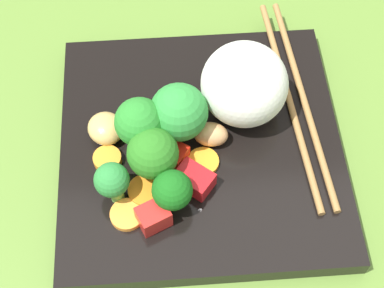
{
  "coord_description": "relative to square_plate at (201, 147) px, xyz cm",
  "views": [
    {
      "loc": [
        3.24,
        28.14,
        47.83
      ],
      "look_at": [
        0.93,
        1.42,
        3.9
      ],
      "focal_mm": 55.12,
      "sensor_mm": 36.0,
      "label": 1
    }
  ],
  "objects": [
    {
      "name": "carrot_slice_4",
      "position": [
        8.51,
        1.36,
        1.33
      ],
      "size": [
        2.92,
        2.92,
        0.77
      ],
      "primitive_type": "cylinder",
      "rotation": [
        0.0,
        0.0,
        0.17
      ],
      "color": "orange",
      "rests_on": "square_plate"
    },
    {
      "name": "square_plate",
      "position": [
        0.0,
        0.0,
        0.0
      ],
      "size": [
        26.01,
        26.01,
        1.9
      ],
      "primitive_type": "cube",
      "rotation": [
        0.0,
        0.0,
        -0.01
      ],
      "color": "black",
      "rests_on": "ground_plane"
    },
    {
      "name": "ground_plane",
      "position": [
        0.0,
        0.0,
        -1.95
      ],
      "size": [
        110.0,
        110.0,
        2.0
      ],
      "primitive_type": "cube",
      "color": "#5A8030"
    },
    {
      "name": "broccoli_floret_4",
      "position": [
        5.34,
        0.17,
        4.68
      ],
      "size": [
        4.36,
        4.36,
        6.14
      ],
      "color": "#55923C",
      "rests_on": "square_plate"
    },
    {
      "name": "carrot_slice_2",
      "position": [
        4.46,
        -3.42,
        1.16
      ],
      "size": [
        3.09,
        3.09,
        0.42
      ],
      "primitive_type": "cylinder",
      "rotation": [
        0.0,
        0.0,
        5.9
      ],
      "color": "orange",
      "rests_on": "square_plate"
    },
    {
      "name": "carrot_slice_3",
      "position": [
        6.93,
        6.89,
        1.22
      ],
      "size": [
        3.55,
        3.55,
        0.55
      ],
      "primitive_type": "cylinder",
      "rotation": [
        0.0,
        0.0,
        1.31
      ],
      "color": "#FB9935",
      "rests_on": "square_plate"
    },
    {
      "name": "chicken_piece_0",
      "position": [
        6.23,
        -2.02,
        1.8
      ],
      "size": [
        2.46,
        2.78,
        1.71
      ],
      "primitive_type": "ellipsoid",
      "rotation": [
        0.0,
        0.0,
        4.65
      ],
      "color": "tan",
      "rests_on": "square_plate"
    },
    {
      "name": "carrot_slice_1",
      "position": [
        0.24,
        2.25,
        1.15
      ],
      "size": [
        4.01,
        4.01,
        0.41
      ],
      "primitive_type": "cylinder",
      "rotation": [
        0.0,
        0.0,
        2.29
      ],
      "color": "orange",
      "rests_on": "square_plate"
    },
    {
      "name": "broccoli_floret_0",
      "position": [
        4.37,
        2.86,
        4.17
      ],
      "size": [
        4.44,
        4.44,
        5.59
      ],
      "color": "#80B95D",
      "rests_on": "square_plate"
    },
    {
      "name": "rice_mound",
      "position": [
        -4.2,
        -3.38,
        4.67
      ],
      "size": [
        8.79,
        8.95,
        7.44
      ],
      "primitive_type": "ellipsoid",
      "rotation": [
        0.0,
        0.0,
        3.26
      ],
      "color": "white",
      "rests_on": "square_plate"
    },
    {
      "name": "pepper_chunk_1",
      "position": [
        2.53,
        1.67,
        1.75
      ],
      "size": [
        2.9,
        2.88,
        1.61
      ],
      "primitive_type": "cube",
      "rotation": [
        0.0,
        0.0,
        2.54
      ],
      "color": "red",
      "rests_on": "square_plate"
    },
    {
      "name": "pepper_chunk_0",
      "position": [
        4.68,
        7.61,
        1.98
      ],
      "size": [
        3.19,
        2.94,
        2.06
      ],
      "primitive_type": "cube",
      "rotation": [
        0.0,
        0.0,
        3.55
      ],
      "color": "red",
      "rests_on": "square_plate"
    },
    {
      "name": "pepper_chunk_2",
      "position": [
        0.99,
        4.33,
        1.82
      ],
      "size": [
        3.9,
        3.78,
        1.75
      ],
      "primitive_type": "cube",
      "rotation": [
        0.0,
        0.0,
        5.59
      ],
      "color": "red",
      "rests_on": "square_plate"
    },
    {
      "name": "chicken_piece_3",
      "position": [
        -0.89,
        -0.31,
        2.06
      ],
      "size": [
        3.54,
        2.82,
        2.22
      ],
      "primitive_type": "ellipsoid",
      "rotation": [
        0.0,
        0.0,
        6.08
      ],
      "color": "tan",
      "rests_on": "square_plate"
    },
    {
      "name": "broccoli_floret_2",
      "position": [
        2.96,
        6.08,
        3.44
      ],
      "size": [
        3.45,
        3.45,
        4.35
      ],
      "color": "#65AF4C",
      "rests_on": "square_plate"
    },
    {
      "name": "carrot_slice_0",
      "position": [
        5.27,
        4.84,
        1.31
      ],
      "size": [
        3.21,
        3.21,
        0.73
      ],
      "primitive_type": "cylinder",
      "rotation": [
        0.0,
        0.0,
        6.22
      ],
      "color": "orange",
      "rests_on": "square_plate"
    },
    {
      "name": "broccoli_floret_1",
      "position": [
        1.89,
        -0.82,
        4.68
      ],
      "size": [
        5.17,
        5.17,
        6.45
      ],
      "color": "#80AE57",
      "rests_on": "square_plate"
    },
    {
      "name": "broccoli_floret_3",
      "position": [
        7.9,
        4.74,
        3.46
      ],
      "size": [
        3.02,
        3.02,
        4.2
      ],
      "color": "#6DAE44",
      "rests_on": "square_plate"
    },
    {
      "name": "chopstick_pair",
      "position": [
        -9.5,
        -3.85,
        1.26
      ],
      "size": [
        3.43,
        24.33,
        0.63
      ],
      "rotation": [
        0.0,
        0.0,
        4.77
      ],
      "color": "olive",
      "rests_on": "square_plate"
    },
    {
      "name": "chicken_piece_2",
      "position": [
        8.54,
        -1.45,
        2.05
      ],
      "size": [
        4.52,
        4.61,
        2.2
      ],
      "primitive_type": "ellipsoid",
      "rotation": [
        0.0,
        0.0,
        2.09
      ],
      "color": "tan",
      "rests_on": "square_plate"
    }
  ]
}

